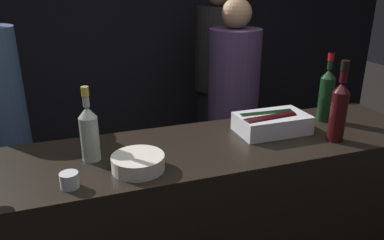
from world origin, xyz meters
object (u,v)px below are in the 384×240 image
(candle_votive, at_px, (69,180))
(bowl_white, at_px, (138,162))
(person_in_hoodie, at_px, (217,71))
(person_grey_polo, at_px, (233,99))
(ice_bin_with_bottles, at_px, (271,122))
(rose_wine_bottle, at_px, (89,131))
(red_wine_bottle_black_foil, at_px, (339,108))
(red_wine_bottle_burgundy, at_px, (326,94))

(candle_votive, bearing_deg, bowl_white, 11.64)
(person_in_hoodie, relative_size, person_grey_polo, 1.07)
(ice_bin_with_bottles, bearing_deg, person_in_hoodie, 76.42)
(candle_votive, distance_m, rose_wine_bottle, 0.25)
(bowl_white, distance_m, rose_wine_bottle, 0.25)
(bowl_white, relative_size, person_in_hoodie, 0.12)
(red_wine_bottle_black_foil, xyz_separation_m, person_in_hoodie, (0.15, 1.77, -0.22))
(rose_wine_bottle, xyz_separation_m, person_grey_polo, (1.10, 0.93, -0.25))
(bowl_white, bearing_deg, person_in_hoodie, 58.34)
(bowl_white, height_order, rose_wine_bottle, rose_wine_bottle)
(ice_bin_with_bottles, relative_size, candle_votive, 5.11)
(ice_bin_with_bottles, relative_size, rose_wine_bottle, 1.09)
(ice_bin_with_bottles, xyz_separation_m, person_grey_polo, (0.23, 0.91, -0.18))
(bowl_white, bearing_deg, red_wine_bottle_black_foil, -1.06)
(red_wine_bottle_burgundy, distance_m, person_grey_polo, 0.91)
(bowl_white, xyz_separation_m, person_in_hoodie, (1.08, 1.75, -0.10))
(candle_votive, xyz_separation_m, person_grey_polo, (1.19, 1.14, -0.15))
(red_wine_bottle_burgundy, xyz_separation_m, person_in_hoodie, (0.03, 1.52, -0.22))
(bowl_white, bearing_deg, person_grey_polo, 49.45)
(ice_bin_with_bottles, bearing_deg, person_grey_polo, 75.86)
(red_wine_bottle_burgundy, relative_size, person_in_hoodie, 0.21)
(red_wine_bottle_black_foil, bearing_deg, person_in_hoodie, 85.23)
(person_in_hoodie, bearing_deg, rose_wine_bottle, 172.58)
(candle_votive, distance_m, person_grey_polo, 1.66)
(bowl_white, distance_m, person_grey_polo, 1.44)
(rose_wine_bottle, height_order, person_in_hoodie, person_in_hoodie)
(person_in_hoodie, bearing_deg, person_grey_polo, -162.26)
(bowl_white, height_order, person_in_hoodie, person_in_hoodie)
(red_wine_bottle_black_foil, relative_size, red_wine_bottle_burgundy, 1.05)
(rose_wine_bottle, bearing_deg, ice_bin_with_bottles, 1.26)
(person_grey_polo, bearing_deg, person_in_hoodie, 120.60)
(candle_votive, height_order, rose_wine_bottle, rose_wine_bottle)
(candle_votive, bearing_deg, red_wine_bottle_black_foil, 1.77)
(person_in_hoodie, height_order, person_grey_polo, person_in_hoodie)
(candle_votive, relative_size, person_in_hoodie, 0.04)
(ice_bin_with_bottles, xyz_separation_m, red_wine_bottle_burgundy, (0.35, 0.05, 0.10))
(person_grey_polo, bearing_deg, red_wine_bottle_burgundy, -38.35)
(candle_votive, relative_size, rose_wine_bottle, 0.21)
(bowl_white, bearing_deg, rose_wine_bottle, 137.48)
(red_wine_bottle_black_foil, xyz_separation_m, person_grey_polo, (-0.00, 1.10, -0.28))
(candle_votive, xyz_separation_m, person_in_hoodie, (1.34, 1.81, -0.10))
(candle_votive, height_order, person_in_hoodie, person_in_hoodie)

